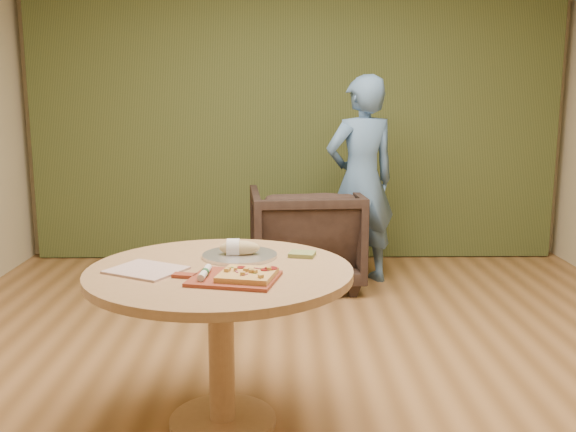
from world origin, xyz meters
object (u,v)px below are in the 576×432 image
Objects in this scene: cutlery_roll at (205,272)px; bread_roll at (238,248)px; pedestal_table at (220,298)px; serving_tray at (240,255)px; person_standing at (361,181)px; pizza_paddle at (232,278)px; flatbread_pizza at (248,274)px; armchair at (305,232)px.

bread_roll reaches higher than cutlery_roll.
serving_tray is (0.08, 0.20, 0.15)m from pedestal_table.
person_standing reaches higher than serving_tray.
bread_roll reaches higher than pizza_paddle.
serving_tray is at bearing 98.20° from flatbread_pizza.
pizza_paddle is 0.07m from flatbread_pizza.
person_standing is at bearing -174.75° from armchair.
flatbread_pizza is 0.40m from serving_tray.
pizza_paddle is 1.32× the size of serving_tray.
person_standing is (0.92, 2.31, 0.22)m from pedestal_table.
person_standing is (0.85, 2.50, 0.08)m from pizza_paddle.
cutlery_roll is (-0.05, -0.18, 0.17)m from pedestal_table.
bread_roll reaches higher than pedestal_table.
cutlery_roll is (-0.18, 0.02, 0.00)m from flatbread_pizza.
pedestal_table is 5.96× the size of cutlery_roll.
flatbread_pizza is (0.07, -0.01, 0.02)m from pizza_paddle.
pizza_paddle is at bearing 76.12° from armchair.
armchair reaches higher than pedestal_table.
pedestal_table is at bearing 124.24° from flatbread_pizza.
armchair is (0.51, 2.41, -0.34)m from cutlery_roll.
flatbread_pizza is at bearing 51.20° from person_standing.
pedestal_table is 0.71× the size of person_standing.
flatbread_pizza is (0.13, -0.20, 0.17)m from pedestal_table.
pedestal_table is 3.34× the size of serving_tray.
cutlery_roll is (-0.11, 0.01, 0.02)m from pizza_paddle.
pedestal_table is 0.25m from cutlery_roll.
bread_roll is 2.10m from armchair.
pizza_paddle is 0.39m from bread_roll.
person_standing reaches higher than cutlery_roll.
flatbread_pizza is at bearing -2.11° from cutlery_roll.
bread_roll is (0.00, 0.39, 0.04)m from pizza_paddle.
pedestal_table is 2.29m from armchair.
person_standing is at bearing 68.06° from bread_roll.
pedestal_table is 0.25m from pizza_paddle.
flatbread_pizza is 1.37× the size of bread_roll.
bread_roll is at bearing 74.36° from armchair.
armchair is 0.52× the size of person_standing.
cutlery_roll is at bearing 47.37° from person_standing.
serving_tray is at bearing 69.13° from pedestal_table.
serving_tray is (-0.06, 0.40, -0.02)m from flatbread_pizza.
serving_tray is at bearing 101.74° from pizza_paddle.
person_standing reaches higher than pedestal_table.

